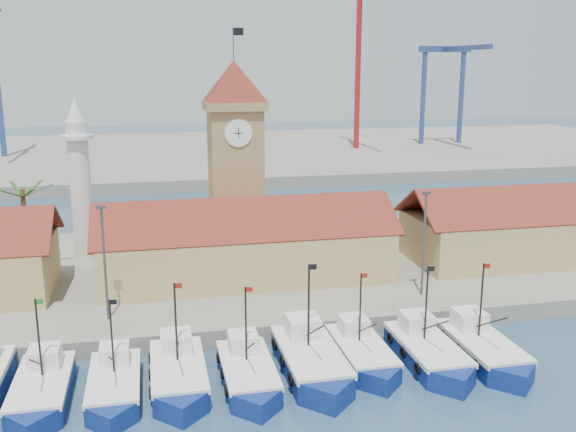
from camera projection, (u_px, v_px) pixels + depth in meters
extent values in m
plane|color=navy|center=(293.00, 396.00, 41.10)|extent=(400.00, 400.00, 0.00)
cube|color=gray|center=(240.00, 271.00, 63.75)|extent=(140.00, 32.00, 1.50)
cube|color=gray|center=(187.00, 154.00, 145.49)|extent=(240.00, 80.00, 2.00)
cube|color=navy|center=(43.00, 393.00, 40.54)|extent=(3.31, 7.48, 1.70)
cube|color=navy|center=(33.00, 425.00, 36.98)|extent=(3.31, 3.31, 1.70)
cube|color=silver|center=(41.00, 381.00, 40.35)|extent=(3.37, 7.69, 0.33)
cube|color=silver|center=(45.00, 357.00, 41.95)|extent=(1.98, 2.08, 1.32)
cylinder|color=black|center=(39.00, 339.00, 40.19)|extent=(0.13, 0.13, 5.29)
cube|color=#197226|center=(39.00, 302.00, 39.68)|extent=(0.47, 0.02, 0.33)
cube|color=navy|center=(115.00, 388.00, 41.17)|extent=(3.17, 7.18, 1.63)
cube|color=navy|center=(112.00, 418.00, 37.75)|extent=(3.17, 3.17, 1.63)
cube|color=silver|center=(114.00, 377.00, 40.98)|extent=(3.23, 7.38, 0.32)
cube|color=silver|center=(115.00, 354.00, 42.52)|extent=(1.90, 1.99, 1.27)
cylinder|color=black|center=(112.00, 337.00, 40.83)|extent=(0.13, 0.13, 5.07)
cube|color=black|center=(113.00, 302.00, 40.34)|extent=(0.45, 0.02, 0.32)
cube|color=navy|center=(178.00, 378.00, 42.49)|extent=(3.47, 7.85, 1.78)
cube|color=navy|center=(182.00, 408.00, 38.75)|extent=(3.47, 3.47, 1.78)
cube|color=silver|center=(178.00, 365.00, 42.29)|extent=(3.54, 8.07, 0.35)
cube|color=silver|center=(176.00, 342.00, 43.97)|extent=(2.08, 2.18, 1.39)
cylinder|color=black|center=(176.00, 323.00, 42.12)|extent=(0.14, 0.14, 5.55)
cube|color=#A5140F|center=(178.00, 286.00, 41.58)|extent=(0.50, 0.02, 0.35)
cube|color=navy|center=(248.00, 376.00, 42.73)|extent=(3.30, 7.47, 1.70)
cube|color=navy|center=(257.00, 405.00, 39.18)|extent=(3.30, 3.30, 1.70)
cube|color=silver|center=(248.00, 365.00, 42.54)|extent=(3.37, 7.68, 0.33)
cube|color=silver|center=(243.00, 343.00, 44.14)|extent=(1.98, 2.08, 1.32)
cylinder|color=black|center=(246.00, 325.00, 42.38)|extent=(0.13, 0.13, 5.28)
cube|color=#A5140F|center=(249.00, 289.00, 41.87)|extent=(0.47, 0.02, 0.33)
cube|color=navy|center=(310.00, 364.00, 44.32)|extent=(3.81, 8.62, 1.96)
cube|color=navy|center=(327.00, 395.00, 40.22)|extent=(3.81, 3.81, 1.96)
cube|color=silver|center=(310.00, 351.00, 44.09)|extent=(3.89, 8.86, 0.38)
cube|color=silver|center=(303.00, 327.00, 45.94)|extent=(2.29, 2.39, 1.52)
cylinder|color=black|center=(309.00, 307.00, 43.91)|extent=(0.15, 0.15, 6.10)
cube|color=black|center=(313.00, 267.00, 43.32)|extent=(0.54, 0.02, 0.38)
cube|color=navy|center=(361.00, 356.00, 45.73)|extent=(3.26, 7.38, 1.68)
cube|color=navy|center=(379.00, 380.00, 42.22)|extent=(3.26, 3.26, 1.68)
cube|color=silver|center=(361.00, 345.00, 45.54)|extent=(3.33, 7.59, 0.33)
cube|color=silver|center=(354.00, 325.00, 47.12)|extent=(1.96, 2.05, 1.30)
cylinder|color=black|center=(360.00, 308.00, 45.39)|extent=(0.13, 0.13, 5.22)
cube|color=#A5140F|center=(364.00, 276.00, 44.88)|extent=(0.47, 0.02, 0.33)
cube|color=navy|center=(427.00, 355.00, 45.76)|extent=(3.50, 7.93, 1.80)
cube|color=navy|center=(452.00, 381.00, 41.99)|extent=(3.50, 3.50, 1.80)
cube|color=silver|center=(427.00, 344.00, 45.56)|extent=(3.57, 8.15, 0.35)
cube|color=silver|center=(416.00, 323.00, 47.26)|extent=(2.10, 2.20, 1.40)
cylinder|color=black|center=(426.00, 304.00, 45.39)|extent=(0.14, 0.14, 5.60)
cube|color=black|center=(431.00, 269.00, 44.85)|extent=(0.50, 0.02, 0.35)
cube|color=navy|center=(481.00, 352.00, 46.24)|extent=(3.53, 7.99, 1.81)
cube|color=navy|center=(511.00, 378.00, 42.45)|extent=(3.53, 3.53, 1.81)
cube|color=silver|center=(482.00, 341.00, 46.04)|extent=(3.60, 8.21, 0.35)
cube|color=silver|center=(469.00, 320.00, 47.75)|extent=(2.12, 2.22, 1.41)
cylinder|color=black|center=(481.00, 301.00, 45.87)|extent=(0.14, 0.14, 5.65)
cube|color=#A5140F|center=(487.00, 266.00, 45.32)|extent=(0.50, 0.02, 0.35)
cube|color=tan|center=(246.00, 253.00, 59.26)|extent=(26.00, 10.00, 4.50)
cube|color=maroon|center=(249.00, 220.00, 56.03)|extent=(27.04, 5.13, 3.21)
cube|color=maroon|center=(241.00, 208.00, 60.78)|extent=(27.04, 5.13, 3.21)
cube|color=tan|center=(554.00, 234.00, 65.89)|extent=(30.00, 10.00, 4.50)
cube|color=maroon|center=(573.00, 204.00, 62.66)|extent=(31.20, 5.13, 3.21)
cube|color=maroon|center=(543.00, 194.00, 67.41)|extent=(31.20, 5.13, 3.21)
cube|color=#9D7D51|center=(236.00, 186.00, 63.77)|extent=(5.00, 5.00, 15.00)
cube|color=#9D7D51|center=(234.00, 106.00, 61.96)|extent=(5.80, 5.80, 0.80)
pyramid|color=maroon|center=(234.00, 81.00, 61.43)|extent=(5.80, 5.80, 4.00)
cylinder|color=white|center=(239.00, 133.00, 60.08)|extent=(2.60, 0.15, 2.60)
cube|color=black|center=(239.00, 133.00, 60.01)|extent=(0.08, 0.02, 1.00)
cube|color=black|center=(239.00, 133.00, 60.01)|extent=(0.80, 0.02, 0.08)
cylinder|color=#3F3F44|center=(233.00, 44.00, 60.63)|extent=(0.10, 0.10, 3.00)
cube|color=black|center=(238.00, 32.00, 60.48)|extent=(1.00, 0.03, 0.70)
cylinder|color=silver|center=(81.00, 193.00, 62.67)|extent=(2.00, 2.00, 14.00)
cylinder|color=silver|center=(77.00, 137.00, 61.42)|extent=(3.00, 3.00, 0.40)
cone|color=silver|center=(75.00, 110.00, 60.82)|extent=(1.80, 1.80, 2.40)
cylinder|color=brown|center=(26.00, 231.00, 60.42)|extent=(0.44, 0.44, 8.00)
cube|color=#25581E|center=(38.00, 190.00, 59.84)|extent=(2.80, 0.35, 1.18)
cube|color=#25581E|center=(32.00, 188.00, 60.85)|extent=(1.71, 2.60, 1.18)
cube|color=#25581E|center=(17.00, 189.00, 60.56)|extent=(1.71, 2.60, 1.18)
cube|color=#25581E|center=(6.00, 192.00, 59.26)|extent=(2.80, 0.35, 1.18)
cube|color=#25581E|center=(12.00, 194.00, 58.25)|extent=(1.71, 2.60, 1.18)
cube|color=#25581E|center=(28.00, 193.00, 58.54)|extent=(1.71, 2.60, 1.18)
cylinder|color=#3F3F44|center=(105.00, 264.00, 48.65)|extent=(0.20, 0.20, 9.00)
cube|color=#3F3F44|center=(101.00, 207.00, 47.64)|extent=(0.70, 0.25, 0.25)
cylinder|color=#3F3F44|center=(424.00, 244.00, 54.04)|extent=(0.20, 0.20, 9.00)
cube|color=#3F3F44|center=(426.00, 193.00, 53.03)|extent=(0.70, 0.25, 0.25)
cube|color=maroon|center=(358.00, 63.00, 144.15)|extent=(1.00, 1.00, 38.23)
cube|color=navy|center=(423.00, 98.00, 154.56)|extent=(0.90, 0.90, 22.00)
cube|color=navy|center=(461.00, 98.00, 156.63)|extent=(0.90, 0.90, 22.00)
cube|color=navy|center=(445.00, 49.00, 152.96)|extent=(13.00, 1.40, 1.40)
cube|color=navy|center=(465.00, 48.00, 143.45)|extent=(1.40, 22.00, 1.00)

